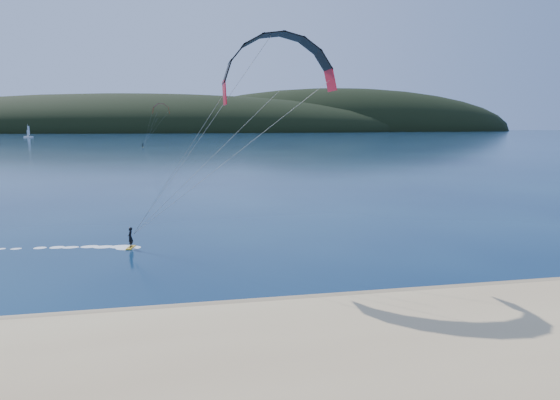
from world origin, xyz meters
TOP-DOWN VIEW (x-y plane):
  - ground at (0.00, 0.00)m, footprint 1800.00×1800.00m
  - wet_sand at (0.00, 4.50)m, footprint 220.00×2.50m
  - headland at (0.63, 745.28)m, footprint 1200.00×310.00m
  - kitesurfer_near at (2.76, 13.05)m, footprint 25.60×9.38m
  - kitesurfer_far at (-12.67, 201.82)m, footprint 12.74×5.94m
  - sailboat at (-126.40, 406.60)m, footprint 7.72×5.00m

SIDE VIEW (x-z plane):
  - ground at x=0.00m, z-range 0.00..0.00m
  - headland at x=0.63m, z-range -70.00..70.00m
  - wet_sand at x=0.00m, z-range 0.00..0.10m
  - sailboat at x=-126.40m, z-range -4.59..6.18m
  - kitesurfer_near at x=2.76m, z-range 3.44..19.82m
  - kitesurfer_far at x=-12.67m, z-range 6.58..24.01m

